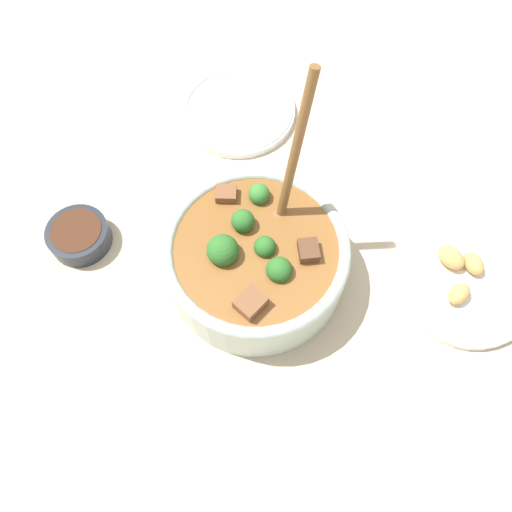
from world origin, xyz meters
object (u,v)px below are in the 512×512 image
(stew_bowl, at_px, (256,257))
(condiment_bowl, at_px, (79,235))
(food_plate, at_px, (462,280))
(empty_plate, at_px, (237,110))

(stew_bowl, xyz_separation_m, condiment_bowl, (-0.20, 0.16, -0.03))
(stew_bowl, distance_m, condiment_bowl, 0.26)
(stew_bowl, relative_size, condiment_bowl, 3.29)
(condiment_bowl, xyz_separation_m, food_plate, (0.45, -0.31, -0.01))
(empty_plate, height_order, food_plate, food_plate)
(stew_bowl, bearing_deg, food_plate, -30.16)
(condiment_bowl, xyz_separation_m, empty_plate, (0.31, 0.11, -0.01))
(condiment_bowl, bearing_deg, food_plate, -34.27)
(empty_plate, bearing_deg, condiment_bowl, -159.90)
(empty_plate, bearing_deg, stew_bowl, -111.38)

